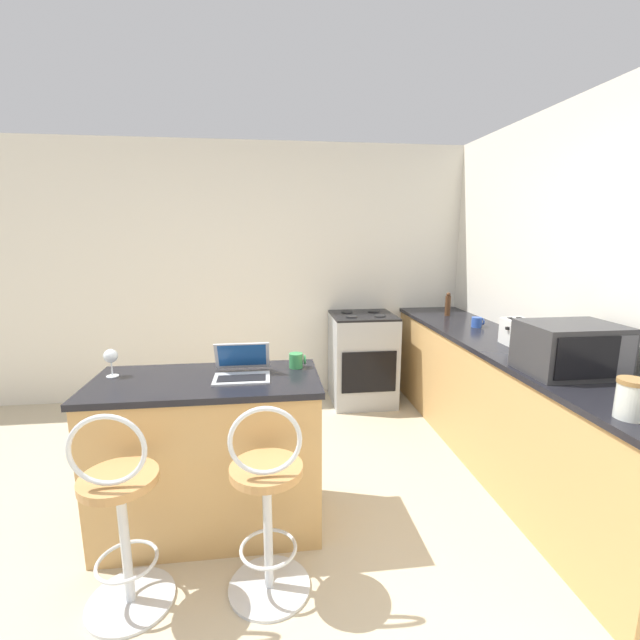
{
  "coord_description": "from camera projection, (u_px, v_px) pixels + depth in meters",
  "views": [
    {
      "loc": [
        -0.02,
        -1.77,
        1.71
      ],
      "look_at": [
        0.41,
        1.63,
        1.02
      ],
      "focal_mm": 24.0,
      "sensor_mm": 36.0,
      "label": 1
    }
  ],
  "objects": [
    {
      "name": "wall_back",
      "position": [
        268.0,
        274.0,
        4.42
      ],
      "size": [
        12.0,
        0.06,
        2.6
      ],
      "color": "silver",
      "rests_on": "ground_plane"
    },
    {
      "name": "mug_green",
      "position": [
        297.0,
        360.0,
        2.57
      ],
      "size": [
        0.1,
        0.08,
        0.09
      ],
      "color": "#338447",
      "rests_on": "breakfast_bar"
    },
    {
      "name": "mug_blue",
      "position": [
        477.0,
        322.0,
        3.68
      ],
      "size": [
        0.1,
        0.09,
        0.09
      ],
      "color": "#2D51AD",
      "rests_on": "counter_right"
    },
    {
      "name": "ground_plane",
      "position": [
        278.0,
        595.0,
        2.06
      ],
      "size": [
        20.0,
        20.0,
        0.0
      ],
      "primitive_type": "plane",
      "color": "#BCAD8E"
    },
    {
      "name": "laptop",
      "position": [
        242.0,
        368.0,
        2.41
      ],
      "size": [
        0.31,
        0.27,
        0.19
      ],
      "color": "#B7BABF",
      "rests_on": "breakfast_bar"
    },
    {
      "name": "microwave",
      "position": [
        570.0,
        349.0,
        2.45
      ],
      "size": [
        0.51,
        0.39,
        0.29
      ],
      "color": "#2D2D30",
      "rests_on": "counter_right"
    },
    {
      "name": "toaster",
      "position": [
        519.0,
        333.0,
        3.05
      ],
      "size": [
        0.19,
        0.26,
        0.19
      ],
      "color": "silver",
      "rests_on": "counter_right"
    },
    {
      "name": "stove_range",
      "position": [
        362.0,
        358.0,
        4.36
      ],
      "size": [
        0.62,
        0.61,
        0.92
      ],
      "color": "#9EA3A8",
      "rests_on": "ground_plane"
    },
    {
      "name": "bar_stool_far",
      "position": [
        267.0,
        506.0,
        1.99
      ],
      "size": [
        0.4,
        0.4,
        0.99
      ],
      "color": "silver",
      "rests_on": "ground_plane"
    },
    {
      "name": "wine_glass_short",
      "position": [
        111.0,
        357.0,
        2.39
      ],
      "size": [
        0.08,
        0.08,
        0.16
      ],
      "color": "silver",
      "rests_on": "breakfast_bar"
    },
    {
      "name": "storage_jar",
      "position": [
        631.0,
        399.0,
        1.85
      ],
      "size": [
        0.12,
        0.12,
        0.18
      ],
      "color": "silver",
      "rests_on": "counter_right"
    },
    {
      "name": "counter_right",
      "position": [
        502.0,
        402.0,
        3.23
      ],
      "size": [
        0.64,
        3.19,
        0.92
      ],
      "color": "tan",
      "rests_on": "ground_plane"
    },
    {
      "name": "bar_stool_near",
      "position": [
        121.0,
        518.0,
        1.91
      ],
      "size": [
        0.4,
        0.4,
        0.99
      ],
      "color": "silver",
      "rests_on": "ground_plane"
    },
    {
      "name": "pepper_mill",
      "position": [
        448.0,
        305.0,
        4.19
      ],
      "size": [
        0.05,
        0.05,
        0.23
      ],
      "color": "#4C2D19",
      "rests_on": "counter_right"
    },
    {
      "name": "breakfast_bar",
      "position": [
        210.0,
        454.0,
        2.47
      ],
      "size": [
        1.26,
        0.61,
        0.92
      ],
      "color": "tan",
      "rests_on": "ground_plane"
    }
  ]
}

